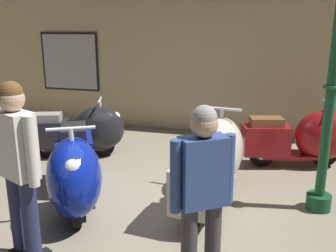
{
  "coord_description": "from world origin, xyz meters",
  "views": [
    {
      "loc": [
        1.53,
        -3.75,
        2.09
      ],
      "look_at": [
        0.18,
        1.1,
        0.71
      ],
      "focal_mm": 40.4,
      "sensor_mm": 36.0,
      "label": 1
    }
  ],
  "objects": [
    {
      "name": "ground_plane",
      "position": [
        0.0,
        0.0,
        0.0
      ],
      "size": [
        60.0,
        60.0,
        0.0
      ],
      "primitive_type": "plane",
      "color": "gray"
    },
    {
      "name": "showroom_back_wall",
      "position": [
        -0.01,
        3.55,
        1.96
      ],
      "size": [
        18.0,
        0.24,
        3.93
      ],
      "color": "#CCB784",
      "rests_on": "ground"
    },
    {
      "name": "scooter_0",
      "position": [
        -1.32,
        1.46,
        0.43
      ],
      "size": [
        1.6,
        0.93,
        0.94
      ],
      "rotation": [
        0.0,
        0.0,
        0.34
      ],
      "color": "black",
      "rests_on": "ground"
    },
    {
      "name": "scooter_1",
      "position": [
        -0.54,
        -0.23,
        0.5
      ],
      "size": [
        1.3,
        1.8,
        1.09
      ],
      "rotation": [
        0.0,
        0.0,
        -1.07
      ],
      "color": "black",
      "rests_on": "ground"
    },
    {
      "name": "scooter_2",
      "position": [
        0.92,
        0.52,
        0.49
      ],
      "size": [
        0.68,
        1.81,
        1.08
      ],
      "rotation": [
        0.0,
        0.0,
        1.47
      ],
      "color": "black",
      "rests_on": "ground"
    },
    {
      "name": "scooter_3",
      "position": [
        2.06,
        1.96,
        0.45
      ],
      "size": [
        1.67,
        0.85,
        0.98
      ],
      "rotation": [
        0.0,
        0.0,
        0.26
      ],
      "color": "black",
      "rests_on": "ground"
    },
    {
      "name": "lamppost",
      "position": [
        2.14,
        0.56,
        1.59
      ],
      "size": [
        0.31,
        0.31,
        2.75
      ],
      "color": "#144728",
      "rests_on": "ground"
    },
    {
      "name": "visitor_0",
      "position": [
        -0.51,
        -1.18,
        0.95
      ],
      "size": [
        0.51,
        0.37,
        1.64
      ],
      "rotation": [
        0.0,
        0.0,
        1.14
      ],
      "color": "black",
      "rests_on": "ground"
    },
    {
      "name": "visitor_1",
      "position": [
        1.08,
        -1.17,
        0.89
      ],
      "size": [
        0.44,
        0.38,
        1.53
      ],
      "rotation": [
        0.0,
        0.0,
        2.19
      ],
      "color": "black",
      "rests_on": "ground"
    }
  ]
}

